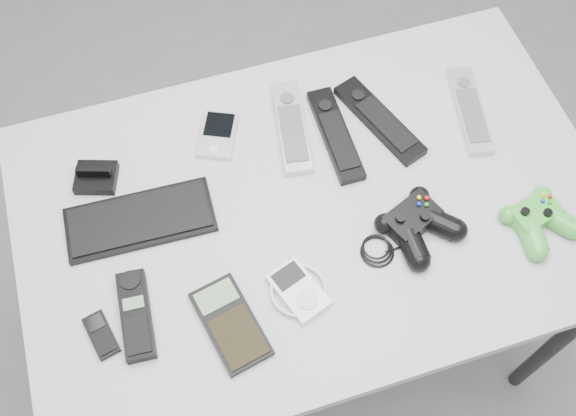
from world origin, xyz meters
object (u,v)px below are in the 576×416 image
object	(u,v)px
remote_black_a	(335,134)
mobile_phone	(101,335)
pda	(217,135)
desk	(313,221)
calculator	(231,323)
controller_black	(417,223)
remote_silver_a	(292,127)
mp3_player	(299,290)
pda_keyboard	(140,220)
remote_black_b	(379,120)
remote_silver_b	(470,110)
controller_green	(539,218)
cordless_handset	(136,315)

from	to	relation	value
remote_black_a	mobile_phone	size ratio (longest dim) A/B	2.71
pda	remote_black_a	world-z (taller)	remote_black_a
desk	calculator	distance (m)	0.30
mobile_phone	controller_black	distance (m)	0.62
controller_black	desk	bearing A→B (deg)	124.97
pda	calculator	xyz separation A→B (m)	(-0.08, -0.40, -0.00)
remote_silver_a	calculator	world-z (taller)	remote_silver_a
pda	calculator	distance (m)	0.41
mp3_player	pda	bearing A→B (deg)	78.90
controller_black	pda_keyboard	bearing A→B (deg)	138.76
remote_black_b	mobile_phone	size ratio (longest dim) A/B	2.77
controller_black	mp3_player	bearing A→B (deg)	170.41
mobile_phone	remote_silver_b	bearing A→B (deg)	3.81
mobile_phone	controller_green	distance (m)	0.85
pda	desk	bearing A→B (deg)	-31.82
pda_keyboard	remote_black_a	size ratio (longest dim) A/B	1.22
mp3_player	controller_black	xyz separation A→B (m)	(0.26, 0.06, 0.01)
remote_silver_a	mobile_phone	distance (m)	0.56
controller_green	cordless_handset	bearing A→B (deg)	162.96
desk	cordless_handset	size ratio (longest dim) A/B	6.95
pda	mobile_phone	world-z (taller)	pda
controller_black	remote_black_b	bearing A→B (deg)	62.64
pda	remote_black_a	xyz separation A→B (m)	(0.23, -0.07, 0.00)
pda_keyboard	controller_black	bearing A→B (deg)	-16.88
remote_black_a	controller_green	bearing A→B (deg)	-44.45
remote_silver_b	mobile_phone	size ratio (longest dim) A/B	2.58
remote_black_a	remote_black_b	world-z (taller)	same
pda	mp3_player	world-z (taller)	mp3_player
pda	remote_silver_b	xyz separation A→B (m)	(0.53, -0.10, 0.00)
mobile_phone	controller_green	size ratio (longest dim) A/B	0.62
pda	cordless_handset	xyz separation A→B (m)	(-0.24, -0.34, 0.00)
desk	controller_black	world-z (taller)	controller_black
remote_silver_b	cordless_handset	world-z (taller)	cordless_handset
desk	pda_keyboard	world-z (taller)	pda_keyboard
pda_keyboard	controller_green	bearing A→B (deg)	-15.46
mobile_phone	controller_green	xyz separation A→B (m)	(0.84, -0.03, 0.02)
remote_silver_b	controller_green	bearing A→B (deg)	-75.88
mobile_phone	remote_silver_a	bearing A→B (deg)	22.16
cordless_handset	remote_silver_b	bearing A→B (deg)	21.43
desk	mobile_phone	bearing A→B (deg)	-162.66
remote_silver_b	controller_green	size ratio (longest dim) A/B	1.59
desk	remote_black_a	xyz separation A→B (m)	(0.09, 0.14, 0.08)
controller_green	remote_black_b	bearing A→B (deg)	109.01
remote_black_b	remote_silver_b	distance (m)	0.20
remote_black_b	controller_black	size ratio (longest dim) A/B	0.98
mobile_phone	pda_keyboard	bearing A→B (deg)	48.28
controller_green	pda_keyboard	bearing A→B (deg)	148.41
pda_keyboard	calculator	world-z (taller)	same
remote_black_b	calculator	bearing A→B (deg)	-160.14
remote_black_b	pda	bearing A→B (deg)	149.67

